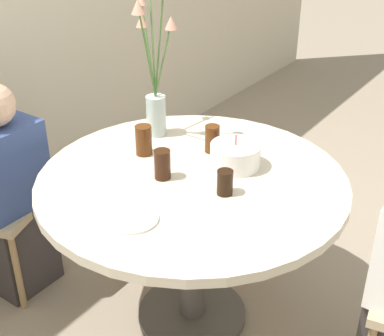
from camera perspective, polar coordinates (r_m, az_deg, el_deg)
The scene contains 10 objects.
ground_plane at distance 2.68m, azimuth -0.00°, elevation -15.41°, with size 16.00×16.00×0.00m, color gray.
dining_table at distance 2.28m, azimuth -0.00°, elevation -3.84°, with size 1.29×1.29×0.77m.
birthday_cake at distance 2.28m, azimuth 4.63°, elevation 1.34°, with size 0.21×0.21×0.15m.
flower_vase at distance 2.47m, azimuth -4.03°, elevation 10.02°, with size 0.37×0.30×0.72m.
side_plate at distance 1.95m, azimuth -6.37°, elevation -5.40°, with size 0.19×0.19×0.01m.
drink_glass_0 at distance 2.18m, azimuth -3.18°, elevation 0.38°, with size 0.07×0.07×0.13m.
drink_glass_1 at distance 2.08m, azimuth 3.53°, elevation -1.54°, with size 0.06×0.06×0.10m.
drink_glass_2 at distance 2.37m, azimuth -5.18°, elevation 2.97°, with size 0.07×0.07×0.14m.
drink_glass_3 at distance 2.39m, azimuth 2.17°, elevation 3.14°, with size 0.07×0.07×0.12m.
person_boy at distance 2.70m, azimuth -18.79°, elevation -3.10°, with size 0.34×0.24×1.09m.
Camera 1 is at (-1.57, -1.11, 1.87)m, focal length 50.00 mm.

